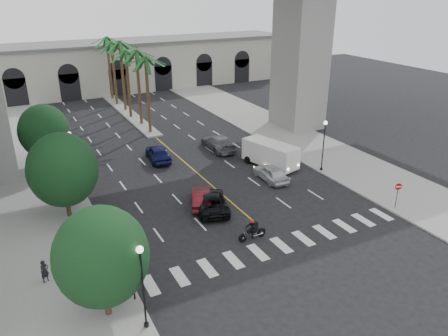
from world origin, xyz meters
TOP-DOWN VIEW (x-y plane):
  - ground at (0.00, 0.00)m, footprint 140.00×140.00m
  - sidewalk_left at (-15.00, 15.00)m, footprint 8.00×100.00m
  - sidewalk_right at (15.00, 15.00)m, footprint 8.00×100.00m
  - median at (0.00, 38.00)m, footprint 2.00×24.00m
  - pier_building at (0.00, 55.00)m, footprint 71.00×10.50m
  - palm_a at (0.00, 28.00)m, footprint 3.20×3.20m
  - palm_b at (0.10, 32.00)m, footprint 3.20×3.20m
  - palm_c at (-0.20, 36.00)m, footprint 3.20×3.20m
  - palm_d at (0.15, 40.00)m, footprint 3.20×3.20m
  - palm_e at (-0.10, 44.00)m, footprint 3.20×3.20m
  - palm_f at (0.20, 48.00)m, footprint 3.20×3.20m
  - street_tree_near at (-13.00, -3.00)m, footprint 5.20×5.20m
  - street_tree_mid at (-13.00, 10.00)m, footprint 5.44×5.44m
  - street_tree_far at (-13.00, 22.00)m, footprint 5.04×5.04m
  - lamp_post_left_near at (-11.40, -5.00)m, footprint 0.40×0.40m
  - lamp_post_left_far at (-11.40, 16.00)m, footprint 0.40×0.40m
  - lamp_post_right at (11.40, 8.00)m, footprint 0.40×0.40m
  - traffic_signal_near at (-11.30, -2.50)m, footprint 0.25×0.18m
  - traffic_signal_far at (-11.30, 1.50)m, footprint 0.25×0.18m
  - motorcycle_rider at (-1.40, 0.20)m, footprint 2.33×0.63m
  - car_a at (5.64, 8.58)m, footprint 1.94×4.54m
  - car_b at (-2.56, 6.95)m, footprint 3.14×4.68m
  - car_c at (-2.12, 5.85)m, footprint 4.01×5.91m
  - car_d at (4.99, 18.55)m, footprint 2.49×5.84m
  - car_e at (-2.31, 18.52)m, footprint 2.51×5.19m
  - cargo_van at (7.49, 11.49)m, footprint 3.79×6.47m
  - pedestrian_a at (-15.80, 1.77)m, footprint 0.66×0.58m
  - pedestrian_b at (-11.50, 7.02)m, footprint 0.82×0.64m
  - do_not_enter_sign at (11.65, -1.39)m, footprint 0.56×0.26m

SIDE VIEW (x-z plane):
  - ground at x=0.00m, z-range 0.00..0.00m
  - sidewalk_left at x=-15.00m, z-range 0.00..0.15m
  - sidewalk_right at x=15.00m, z-range 0.00..0.15m
  - median at x=0.00m, z-range 0.00..0.20m
  - car_b at x=-2.56m, z-range 0.00..1.46m
  - car_c at x=-2.12m, z-range 0.00..1.50m
  - motorcycle_rider at x=-1.40m, z-range -0.08..1.60m
  - car_a at x=5.64m, z-range 0.00..1.53m
  - car_d at x=4.99m, z-range 0.00..1.68m
  - car_e at x=-2.31m, z-range 0.00..1.71m
  - pedestrian_a at x=-15.80m, z-range 0.15..1.68m
  - pedestrian_b at x=-11.50m, z-range 0.15..1.82m
  - cargo_van at x=7.49m, z-range 0.15..2.74m
  - do_not_enter_sign at x=11.65m, z-range 0.55..3.00m
  - traffic_signal_near at x=-11.30m, z-range 0.69..4.34m
  - traffic_signal_far at x=-11.30m, z-range 0.69..4.34m
  - lamp_post_left_near at x=-11.40m, z-range 0.55..5.90m
  - lamp_post_left_far at x=-11.40m, z-range 0.55..5.90m
  - lamp_post_right at x=11.40m, z-range 0.55..5.90m
  - street_tree_far at x=-13.00m, z-range 0.56..7.24m
  - street_tree_near at x=-13.00m, z-range 0.58..7.47m
  - street_tree_mid at x=-13.00m, z-range 0.61..7.81m
  - pier_building at x=0.00m, z-range 0.02..8.52m
  - palm_c at x=-0.20m, z-range 3.86..13.96m
  - palm_a at x=0.00m, z-range 3.95..14.25m
  - palm_e at x=-0.10m, z-range 3.99..14.39m
  - palm_b at x=0.10m, z-range 4.07..14.67m
  - palm_f at x=0.20m, z-range 4.11..14.81m
  - palm_d at x=0.15m, z-range 4.20..15.10m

